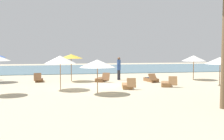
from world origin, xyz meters
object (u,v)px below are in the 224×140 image
at_px(umbrella_7, 97,63).
at_px(umbrella_8, 71,56).
at_px(umbrella_1, 60,60).
at_px(lounger_4, 151,79).
at_px(umbrella_5, 220,61).
at_px(lounger_1, 166,84).
at_px(lounger_5, 102,79).
at_px(umbrella_4, 194,58).
at_px(person_2, 119,68).
at_px(lounger_0, 39,79).
at_px(lounger_3, 127,86).

height_order(umbrella_7, umbrella_8, umbrella_8).
relative_size(umbrella_1, lounger_4, 1.21).
xyz_separation_m(umbrella_5, lounger_1, (-3.88, 0.25, -1.58)).
height_order(lounger_4, lounger_5, lounger_5).
xyz_separation_m(lounger_1, lounger_4, (-0.16, 2.74, 0.00)).
relative_size(umbrella_4, person_2, 1.07).
bearing_deg(lounger_0, lounger_1, -27.27).
relative_size(umbrella_8, person_2, 1.13).
distance_m(umbrella_5, lounger_4, 5.27).
bearing_deg(lounger_4, umbrella_7, -135.04).
height_order(umbrella_1, lounger_1, umbrella_1).
xyz_separation_m(lounger_0, lounger_3, (5.94, -5.07, -0.01)).
bearing_deg(umbrella_5, umbrella_8, 155.42).
distance_m(umbrella_1, umbrella_4, 11.63).
xyz_separation_m(umbrella_4, umbrella_5, (0.06, -3.78, -0.04)).
distance_m(umbrella_1, umbrella_5, 11.08).
relative_size(lounger_0, lounger_1, 0.97).
bearing_deg(umbrella_7, umbrella_5, 12.26).
relative_size(umbrella_4, lounger_0, 1.19).
height_order(umbrella_1, umbrella_7, umbrella_1).
bearing_deg(person_2, umbrella_7, -112.25).
distance_m(umbrella_5, umbrella_7, 9.21).
relative_size(lounger_0, lounger_3, 0.98).
height_order(umbrella_5, lounger_0, umbrella_5).
relative_size(lounger_3, lounger_5, 0.99).
distance_m(umbrella_5, lounger_5, 8.91).
xyz_separation_m(lounger_3, lounger_4, (2.75, 3.25, 0.01)).
xyz_separation_m(umbrella_4, lounger_4, (-3.98, -0.79, -1.61)).
height_order(umbrella_7, lounger_3, umbrella_7).
bearing_deg(lounger_0, lounger_4, -11.83).
bearing_deg(lounger_5, lounger_1, -42.51).
bearing_deg(umbrella_4, person_2, 171.71).
xyz_separation_m(umbrella_4, lounger_3, (-6.73, -4.03, -1.62)).
height_order(umbrella_4, lounger_4, umbrella_4).
height_order(umbrella_4, person_2, umbrella_4).
relative_size(umbrella_1, lounger_1, 1.22).
xyz_separation_m(lounger_1, lounger_3, (-2.91, -0.51, -0.00)).
xyz_separation_m(umbrella_5, lounger_5, (-7.86, 3.89, -1.58)).
bearing_deg(lounger_3, lounger_0, 139.55).
height_order(umbrella_8, lounger_4, umbrella_8).
bearing_deg(umbrella_4, lounger_5, 179.18).
xyz_separation_m(lounger_5, person_2, (1.58, 0.79, 0.81)).
relative_size(umbrella_4, umbrella_7, 0.98).
height_order(umbrella_1, umbrella_8, umbrella_8).
distance_m(umbrella_5, lounger_1, 4.20).
bearing_deg(lounger_1, lounger_4, 93.26).
bearing_deg(lounger_5, lounger_4, -13.24).
distance_m(lounger_1, person_2, 5.10).
xyz_separation_m(umbrella_1, lounger_0, (-1.65, 4.73, -1.72)).
xyz_separation_m(lounger_0, lounger_1, (8.85, -4.56, -0.01)).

